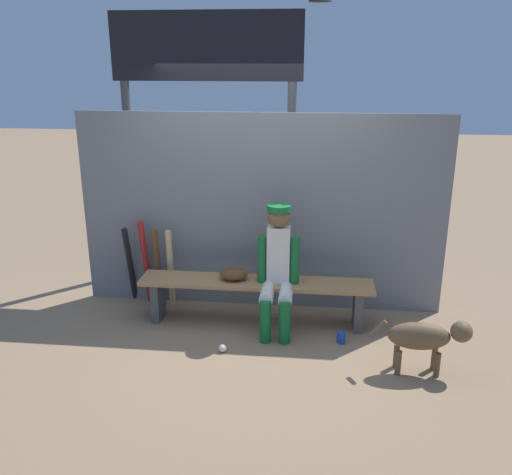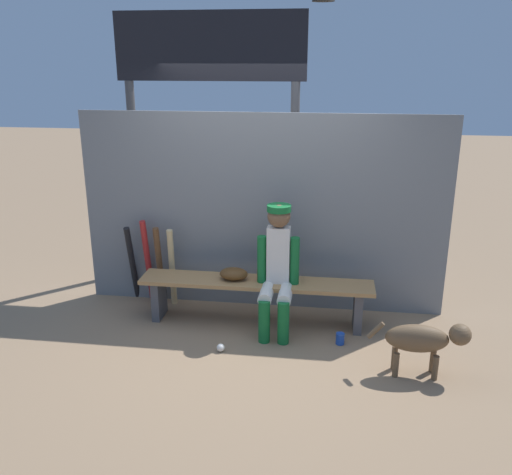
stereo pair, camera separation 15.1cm
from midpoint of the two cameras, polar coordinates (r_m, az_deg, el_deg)
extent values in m
plane|color=#937556|center=(5.63, -0.78, -8.83)|extent=(30.00, 30.00, 0.00)
cube|color=slate|center=(5.67, -0.28, 2.53)|extent=(3.79, 0.03, 2.05)
cube|color=#AD7F4C|center=(5.44, -0.80, -4.71)|extent=(2.32, 0.36, 0.04)
cube|color=#4C4C51|center=(5.74, -10.90, -6.31)|extent=(0.08, 0.29, 0.42)
cube|color=#4C4C51|center=(5.52, 9.76, -7.27)|extent=(0.08, 0.29, 0.42)
cube|color=silver|center=(5.31, 1.54, -1.80)|extent=(0.22, 0.13, 0.56)
sphere|color=brown|center=(5.19, 1.58, 2.27)|extent=(0.22, 0.22, 0.22)
cylinder|color=#14662D|center=(5.17, 1.59, 3.09)|extent=(0.23, 0.23, 0.06)
cylinder|color=silver|center=(5.27, 0.36, -5.77)|extent=(0.13, 0.38, 0.13)
cylinder|color=#14662D|center=(5.19, 0.14, -8.73)|extent=(0.11, 0.11, 0.42)
cylinder|color=#14662D|center=(5.33, -0.20, -2.32)|extent=(0.09, 0.09, 0.48)
cylinder|color=silver|center=(5.25, 2.33, -5.85)|extent=(0.13, 0.38, 0.13)
cylinder|color=#14662D|center=(5.17, 2.15, -8.82)|extent=(0.11, 0.11, 0.42)
cylinder|color=#14662D|center=(5.30, 3.25, -2.44)|extent=(0.09, 0.09, 0.48)
ellipsoid|color=#593819|center=(5.44, -3.15, -3.83)|extent=(0.28, 0.20, 0.12)
cylinder|color=tan|center=(5.89, -9.62, -3.20)|extent=(0.08, 0.17, 0.87)
cylinder|color=brown|center=(5.94, -10.90, -3.01)|extent=(0.07, 0.18, 0.88)
cylinder|color=#B22323|center=(6.01, -12.11, -2.55)|extent=(0.10, 0.19, 0.94)
cylinder|color=black|center=(6.08, -13.67, -2.74)|extent=(0.07, 0.27, 0.87)
sphere|color=white|center=(5.11, -4.37, -11.43)|extent=(0.07, 0.07, 0.07)
cylinder|color=#1E47AD|center=(5.29, 8.03, -10.27)|extent=(0.08, 0.08, 0.11)
cylinder|color=red|center=(5.44, -0.28, -3.86)|extent=(0.08, 0.08, 0.11)
cylinder|color=#3F3F42|center=(6.74, -13.46, 5.70)|extent=(0.10, 0.10, 2.31)
cylinder|color=#3F3F42|center=(6.36, 2.92, 5.46)|extent=(0.10, 0.10, 2.31)
cube|color=black|center=(6.33, -5.94, 19.22)|extent=(2.13, 0.08, 0.73)
ellipsoid|color=brown|center=(4.84, 15.74, -9.85)|extent=(0.52, 0.20, 0.24)
sphere|color=brown|center=(4.88, 19.79, -9.22)|extent=(0.18, 0.18, 0.18)
cylinder|color=brown|center=(4.77, 11.71, -9.28)|extent=(0.15, 0.04, 0.16)
cylinder|color=brown|center=(5.03, 17.24, -11.86)|extent=(0.05, 0.05, 0.22)
cylinder|color=brown|center=(4.92, 17.50, -12.55)|extent=(0.05, 0.05, 0.22)
cylinder|color=brown|center=(4.97, 13.55, -11.86)|extent=(0.05, 0.05, 0.22)
cylinder|color=brown|center=(4.87, 13.72, -12.56)|extent=(0.05, 0.05, 0.22)
camera|label=1|loc=(0.08, -90.82, -0.27)|focal=38.40mm
camera|label=2|loc=(0.08, 89.18, 0.27)|focal=38.40mm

